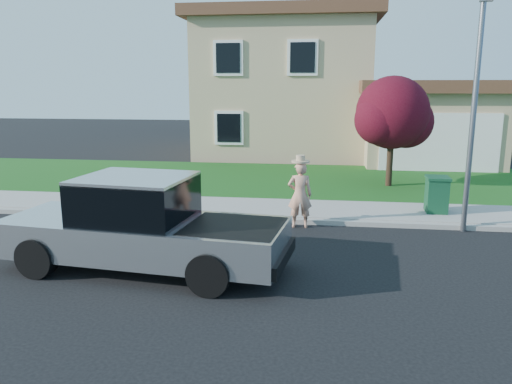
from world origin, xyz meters
TOP-DOWN VIEW (x-y plane):
  - ground at (0.00, 0.00)m, footprint 80.00×80.00m
  - curb at (1.00, 2.90)m, footprint 40.00×0.20m
  - sidewalk at (1.00, 4.00)m, footprint 40.00×2.00m
  - lawn at (1.00, 8.50)m, footprint 40.00×7.00m
  - house at (1.31, 16.38)m, footprint 14.00×11.30m
  - pickup_truck at (-1.38, -0.72)m, footprint 5.68×2.46m
  - woman at (1.43, 2.58)m, footprint 0.63×0.44m
  - ornamental_tree at (4.25, 7.75)m, footprint 2.68×2.41m
  - trash_bin at (4.99, 4.00)m, footprint 0.61×0.70m
  - street_lamp at (5.37, 2.69)m, footprint 0.31×0.71m

SIDE VIEW (x-z plane):
  - ground at x=0.00m, z-range 0.00..0.00m
  - lawn at x=1.00m, z-range 0.00..0.10m
  - curb at x=1.00m, z-range 0.00..0.12m
  - sidewalk at x=1.00m, z-range 0.00..0.15m
  - trash_bin at x=4.99m, z-range 0.16..1.11m
  - pickup_truck at x=-1.38m, z-range -0.06..1.75m
  - woman at x=1.43m, z-range -0.05..1.76m
  - ornamental_tree at x=4.25m, z-range 0.61..4.29m
  - street_lamp at x=5.37m, z-range 0.38..5.78m
  - house at x=1.31m, z-range -0.26..6.59m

